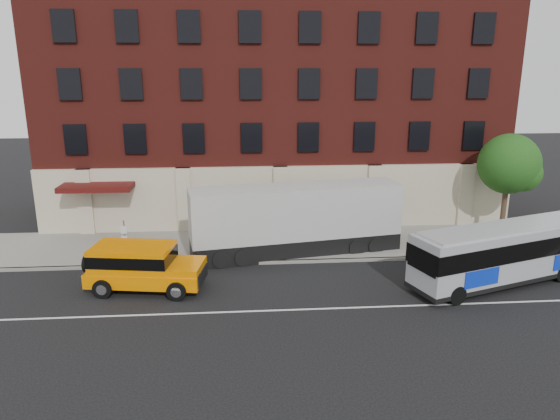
{
  "coord_description": "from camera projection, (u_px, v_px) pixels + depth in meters",
  "views": [
    {
      "loc": [
        -2.41,
        -19.48,
        10.01
      ],
      "look_at": [
        -0.5,
        5.5,
        3.09
      ],
      "focal_mm": 32.86,
      "sensor_mm": 36.0,
      "label": 1
    }
  ],
  "objects": [
    {
      "name": "street_tree",
      "position": [
        510.0,
        166.0,
        30.5
      ],
      "size": [
        3.6,
        3.6,
        6.2
      ],
      "color": "#3E2D1F",
      "rests_on": "sidewalk"
    },
    {
      "name": "city_bus",
      "position": [
        511.0,
        251.0,
        24.52
      ],
      "size": [
        10.71,
        5.53,
        2.89
      ],
      "color": "#9A9EA3",
      "rests_on": "ground"
    },
    {
      "name": "building",
      "position": [
        275.0,
        105.0,
        35.81
      ],
      "size": [
        30.0,
        12.1,
        15.0
      ],
      "color": "#5D1B16",
      "rests_on": "sidewalk"
    },
    {
      "name": "kerb",
      "position": [
        289.0,
        262.0,
        27.31
      ],
      "size": [
        60.0,
        0.25,
        0.15
      ],
      "primitive_type": "cube",
      "color": "gray",
      "rests_on": "ground"
    },
    {
      "name": "sidewalk",
      "position": [
        284.0,
        243.0,
        30.2
      ],
      "size": [
        60.0,
        6.0,
        0.15
      ],
      "primitive_type": "cube",
      "color": "gray",
      "rests_on": "ground"
    },
    {
      "name": "ground",
      "position": [
        302.0,
        315.0,
        21.57
      ],
      "size": [
        120.0,
        120.0,
        0.0
      ],
      "primitive_type": "plane",
      "color": "black",
      "rests_on": "ground"
    },
    {
      "name": "shipping_container",
      "position": [
        296.0,
        221.0,
        28.24
      ],
      "size": [
        11.82,
        4.33,
        3.86
      ],
      "color": "black",
      "rests_on": "ground"
    },
    {
      "name": "yellow_suv",
      "position": [
        141.0,
        265.0,
        23.8
      ],
      "size": [
        5.74,
        3.08,
        2.14
      ],
      "color": "#FF8200",
      "rests_on": "ground"
    },
    {
      "name": "sign_pole",
      "position": [
        125.0,
        240.0,
        26.46
      ],
      "size": [
        0.3,
        0.2,
        2.5
      ],
      "color": "gray",
      "rests_on": "ground"
    },
    {
      "name": "lane_line",
      "position": [
        300.0,
        309.0,
        22.04
      ],
      "size": [
        60.0,
        0.12,
        0.01
      ],
      "primitive_type": "cube",
      "color": "silver",
      "rests_on": "ground"
    }
  ]
}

